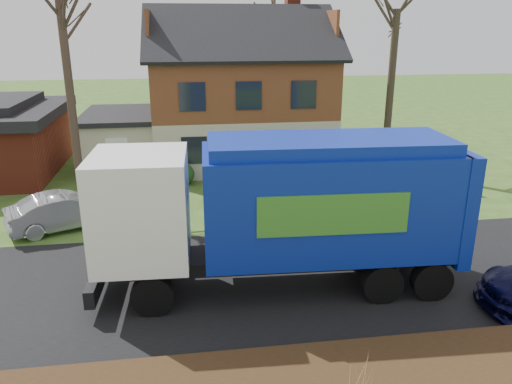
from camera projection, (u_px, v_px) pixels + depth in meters
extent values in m
plane|color=#304D19|center=(227.00, 283.00, 14.45)|extent=(120.00, 120.00, 0.00)
cube|color=black|center=(227.00, 283.00, 14.44)|extent=(80.00, 7.00, 0.02)
cube|color=beige|center=(240.00, 135.00, 27.43)|extent=(9.00, 7.50, 2.70)
cube|color=#5A3419|center=(240.00, 84.00, 26.55)|extent=(9.00, 7.50, 2.80)
cube|color=beige|center=(124.00, 142.00, 26.12)|extent=(3.50, 5.50, 2.60)
cube|color=black|center=(121.00, 115.00, 25.67)|extent=(3.90, 5.90, 0.24)
cylinder|color=black|center=(152.00, 295.00, 12.72)|extent=(1.12, 0.42, 1.10)
cylinder|color=black|center=(159.00, 257.00, 14.82)|extent=(1.12, 0.42, 1.10)
cylinder|color=black|center=(382.00, 283.00, 13.32)|extent=(1.12, 0.42, 1.10)
cylinder|color=black|center=(357.00, 248.00, 15.42)|extent=(1.12, 0.42, 1.10)
cylinder|color=black|center=(431.00, 280.00, 13.45)|extent=(1.12, 0.42, 1.10)
cylinder|color=black|center=(400.00, 246.00, 15.55)|extent=(1.12, 0.42, 1.10)
cube|color=black|center=(289.00, 257.00, 14.03)|extent=(9.17, 1.65, 0.37)
cube|color=white|center=(141.00, 207.00, 13.11)|extent=(2.55, 2.75, 2.87)
cube|color=black|center=(95.00, 203.00, 12.95)|extent=(0.18, 2.34, 0.96)
cube|color=black|center=(99.00, 276.00, 13.61)|extent=(0.37, 2.66, 0.48)
cube|color=navy|center=(327.00, 201.00, 13.60)|extent=(6.79, 2.92, 2.87)
cube|color=navy|center=(330.00, 144.00, 13.10)|extent=(6.46, 2.59, 0.32)
cube|color=navy|center=(447.00, 200.00, 13.98)|extent=(0.48, 2.72, 3.08)
cube|color=#377B28|center=(334.00, 215.00, 12.28)|extent=(3.82, 0.20, 1.06)
cube|color=#377B28|center=(311.00, 182.00, 14.82)|extent=(3.82, 0.20, 1.06)
imported|color=#A3A7AA|center=(66.00, 211.00, 18.19)|extent=(4.27, 2.98, 1.33)
cylinder|color=#403026|center=(71.00, 103.00, 20.40)|extent=(0.34, 0.34, 8.18)
cylinder|color=#382F22|center=(390.00, 93.00, 24.68)|extent=(0.36, 0.36, 7.84)
cylinder|color=#413127|center=(274.00, 71.00, 35.26)|extent=(0.31, 0.31, 8.01)
cone|color=#A47A48|center=(374.00, 384.00, 9.14)|extent=(0.05, 0.05, 1.09)
cone|color=#A47A48|center=(362.00, 380.00, 9.25)|extent=(0.05, 0.05, 1.09)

